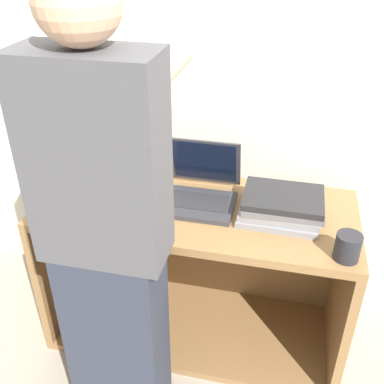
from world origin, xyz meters
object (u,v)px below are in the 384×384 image
object	(u,v)px
laptop_stack_left	(118,190)
person	(108,242)
laptop_open	(199,190)
laptop_stack_right	(281,206)
mug	(348,247)

from	to	relation	value
laptop_stack_left	person	xyz separation A→B (m)	(0.15, -0.46, 0.09)
person	laptop_open	bearing A→B (deg)	69.61
laptop_open	laptop_stack_left	world-z (taller)	laptop_open
laptop_open	laptop_stack_left	size ratio (longest dim) A/B	0.93
laptop_stack_left	laptop_stack_right	bearing A→B (deg)	0.56
laptop_stack_left	laptop_stack_right	xyz separation A→B (m)	(0.69, 0.01, 0.01)
laptop_stack_right	person	bearing A→B (deg)	-138.83
laptop_stack_right	laptop_open	bearing A→B (deg)	171.77
laptop_open	laptop_stack_right	world-z (taller)	laptop_open
laptop_open	laptop_stack_right	xyz separation A→B (m)	(0.34, -0.05, -0.00)
laptop_stack_left	person	world-z (taller)	person
laptop_stack_right	mug	world-z (taller)	laptop_stack_right
person	laptop_stack_right	bearing A→B (deg)	41.17
person	laptop_stack_left	bearing A→B (deg)	107.93
laptop_open	laptop_stack_right	size ratio (longest dim) A/B	0.95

